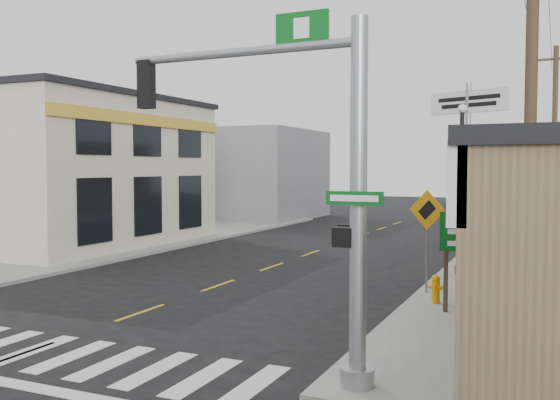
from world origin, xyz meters
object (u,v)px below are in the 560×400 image
at_px(lamp_post, 463,176).
at_px(utility_pole_near, 530,131).
at_px(dance_center_sign, 468,127).
at_px(utility_pole_far, 554,143).
at_px(bare_tree, 503,147).
at_px(traffic_signal_pole, 316,162).
at_px(fire_hydrant, 436,288).
at_px(guide_sign, 472,243).

height_order(lamp_post, utility_pole_near, utility_pole_near).
distance_m(dance_center_sign, utility_pole_near, 13.12).
height_order(utility_pole_near, utility_pole_far, utility_pole_far).
bearing_deg(utility_pole_far, bare_tree, -89.00).
distance_m(traffic_signal_pole, fire_hydrant, 7.63).
distance_m(bare_tree, utility_pole_far, 16.48).
bearing_deg(traffic_signal_pole, lamp_post, 87.30).
bearing_deg(lamp_post, traffic_signal_pole, -90.34).
xyz_separation_m(guide_sign, bare_tree, (0.69, -0.50, 2.29)).
bearing_deg(traffic_signal_pole, guide_sign, 74.31).
xyz_separation_m(lamp_post, utility_pole_far, (2.69, 10.26, 1.41)).
bearing_deg(utility_pole_near, utility_pole_far, 93.54).
relative_size(guide_sign, utility_pole_near, 0.33).
distance_m(bare_tree, utility_pole_near, 3.22).
distance_m(traffic_signal_pole, utility_pole_far, 22.16).
bearing_deg(bare_tree, utility_pole_near, -77.60).
bearing_deg(lamp_post, guide_sign, -76.38).
distance_m(traffic_signal_pole, bare_tree, 5.98).
relative_size(fire_hydrant, dance_center_sign, 0.11).
height_order(guide_sign, lamp_post, lamp_post).
xyz_separation_m(lamp_post, dance_center_sign, (-0.31, 3.50, 1.84)).
height_order(guide_sign, bare_tree, bare_tree).
xyz_separation_m(fire_hydrant, lamp_post, (0.03, 4.74, 2.87)).
height_order(bare_tree, utility_pole_near, utility_pole_near).
xyz_separation_m(fire_hydrant, utility_pole_near, (2.40, -4.58, 3.81)).
relative_size(traffic_signal_pole, utility_pole_far, 0.67).
bearing_deg(guide_sign, lamp_post, 89.26).
xyz_separation_m(guide_sign, utility_pole_near, (1.38, -3.63, 2.47)).
relative_size(traffic_signal_pole, bare_tree, 1.20).
distance_m(fire_hydrant, lamp_post, 5.54).
bearing_deg(utility_pole_far, traffic_signal_pole, -94.63).
distance_m(fire_hydrant, utility_pole_far, 15.83).
xyz_separation_m(lamp_post, utility_pole_near, (2.37, -9.31, 0.94)).
relative_size(fire_hydrant, utility_pole_far, 0.08).
height_order(bare_tree, utility_pole_far, utility_pole_far).
bearing_deg(dance_center_sign, utility_pole_far, 89.03).
xyz_separation_m(dance_center_sign, utility_pole_far, (3.00, 6.76, -0.43)).
relative_size(guide_sign, utility_pole_far, 0.29).
bearing_deg(dance_center_sign, fire_hydrant, -65.08).
bearing_deg(bare_tree, traffic_signal_pole, -114.83).
xyz_separation_m(fire_hydrant, bare_tree, (1.71, -1.44, 3.63)).
bearing_deg(lamp_post, bare_tree, -71.04).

